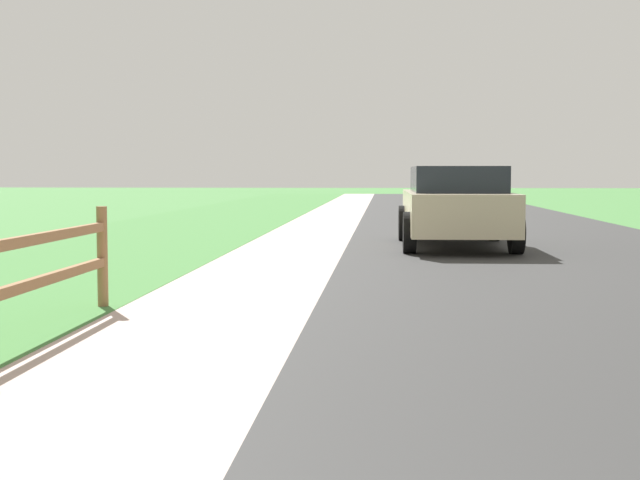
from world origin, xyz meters
The scene contains 5 objects.
ground_plane centered at (0.00, 25.00, 0.00)m, with size 120.00×120.00×0.00m, color #437D3D.
road_asphalt centered at (3.50, 27.00, 0.00)m, with size 7.00×66.00×0.01m, color #323232.
curb_concrete centered at (-3.00, 27.00, 0.00)m, with size 6.00×66.00×0.01m, color #C0A79E.
grass_verge centered at (-4.50, 27.00, 0.01)m, with size 5.00×66.00×0.00m, color #437D3D.
parked_suv_beige centered at (2.05, 16.47, 0.79)m, with size 2.09×4.87×1.51m.
Camera 1 is at (0.73, -0.67, 1.39)m, focal length 50.71 mm.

